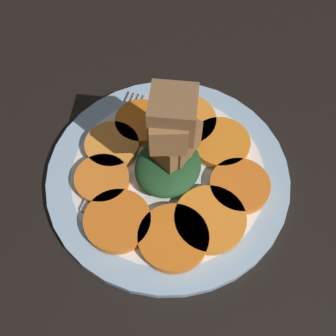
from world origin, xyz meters
TOP-DOWN VIEW (x-y plane):
  - table_slab at (0.00, 0.00)cm, footprint 120.00×120.00cm
  - plate at (0.00, 0.00)cm, footprint 28.68×28.68cm
  - carrot_slice_0 at (-1.87, 8.24)cm, footprint 6.91×6.91cm
  - carrot_slice_1 at (-6.32, 3.95)cm, footprint 7.10×7.10cm
  - carrot_slice_2 at (-7.34, -1.45)cm, footprint 7.99×7.99cm
  - carrot_slice_3 at (-4.69, -6.15)cm, footprint 6.56×6.56cm
  - carrot_slice_4 at (-0.26, -7.61)cm, footprint 6.53×6.53cm
  - carrot_slice_5 at (4.54, -6.22)cm, footprint 6.31×6.31cm
  - carrot_slice_6 at (8.21, -1.99)cm, footprint 7.36×7.36cm
  - carrot_slice_7 at (7.20, 4.31)cm, footprint 7.63×7.63cm
  - carrot_slice_8 at (3.47, 6.92)cm, footprint 7.90×7.90cm
  - center_pile at (-0.61, -0.12)cm, footprint 8.38×7.48cm
  - fork at (-0.41, -7.43)cm, footprint 17.96×4.69cm

SIDE VIEW (x-z plane):
  - table_slab at x=0.00cm, z-range 0.00..2.00cm
  - plate at x=0.00cm, z-range 1.99..3.04cm
  - fork at x=-0.41cm, z-range 3.10..3.50cm
  - carrot_slice_0 at x=-1.87cm, z-range 3.10..4.17cm
  - carrot_slice_1 at x=-6.32cm, z-range 3.10..4.17cm
  - carrot_slice_2 at x=-7.34cm, z-range 3.10..4.17cm
  - carrot_slice_3 at x=-4.69cm, z-range 3.10..4.17cm
  - carrot_slice_4 at x=-0.26cm, z-range 3.10..4.17cm
  - carrot_slice_5 at x=4.54cm, z-range 3.10..4.17cm
  - carrot_slice_6 at x=8.21cm, z-range 3.10..4.17cm
  - carrot_slice_7 at x=7.20cm, z-range 3.10..4.17cm
  - carrot_slice_8 at x=3.47cm, z-range 3.10..4.17cm
  - center_pile at x=-0.61cm, z-range 2.10..14.21cm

